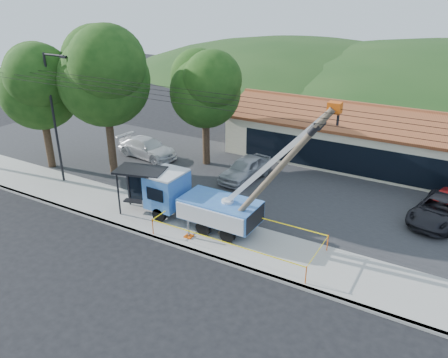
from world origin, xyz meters
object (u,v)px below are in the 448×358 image
leaning_pole (275,173)px  car_white (148,158)px  bus_shelter (142,180)px  car_red (446,216)px  utility_truck (199,200)px  car_silver (245,180)px  car_dark (436,222)px

leaning_pole → car_white: leaning_pole is taller
bus_shelter → car_red: 18.58m
utility_truck → car_red: (12.38, 8.48, -1.62)m
utility_truck → car_silver: bearing=95.5°
utility_truck → car_silver: 7.32m
leaning_pole → car_silver: (-5.44, 7.55, -4.47)m
leaning_pole → bus_shelter: 8.87m
leaning_pole → car_white: 16.94m
car_silver → leaning_pole: bearing=-47.6°
utility_truck → car_silver: size_ratio=2.26×
bus_shelter → car_dark: bus_shelter is taller
car_white → car_dark: (21.70, 0.15, 0.00)m
car_white → car_dark: 21.70m
car_silver → car_white: 9.02m
leaning_pole → car_silver: leaning_pole is taller
bus_shelter → car_silver: bus_shelter is taller
car_white → utility_truck: bearing=-120.7°
car_white → car_red: bearing=-80.9°
bus_shelter → car_silver: (3.13, 7.46, -2.20)m
car_silver → car_white: (-9.02, 0.04, 0.00)m
bus_shelter → car_dark: bearing=10.6°
utility_truck → car_white: 12.17m
leaning_pole → car_white: (-14.47, 7.59, -4.47)m
bus_shelter → car_dark: size_ratio=0.62×
car_silver → utility_truck: bearing=-77.9°
bus_shelter → car_red: size_ratio=0.79×
utility_truck → bus_shelter: size_ratio=3.36×
leaning_pole → car_dark: bearing=47.0°
utility_truck → leaning_pole: 5.56m
utility_truck → car_dark: 14.13m
utility_truck → leaning_pole: (4.75, -0.44, 2.85)m
car_white → car_dark: size_ratio=1.02×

